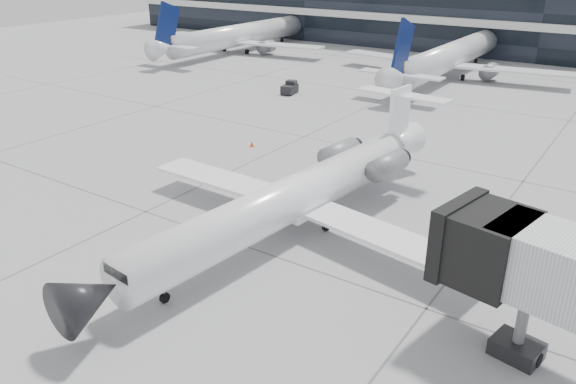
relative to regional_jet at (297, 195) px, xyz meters
The scene contains 7 objects.
ground 4.28m from the regional_jet, 89.10° to the right, with size 220.00×220.00×0.00m, color gray.
terminal 78.50m from the regional_jet, 89.96° to the left, with size 170.00×22.00×10.00m, color black.
bg_jet_left 68.36m from the regional_jet, 131.14° to the left, with size 32.00×40.00×9.60m, color white, non-canonical shape.
bg_jet_center 52.12m from the regional_jet, 98.78° to the left, with size 32.00×40.00×9.60m, color white, non-canonical shape.
regional_jet is the anchor object (origin of this frame).
traffic_cone 16.89m from the regional_jet, 137.15° to the left, with size 0.40×0.40×0.55m.
far_tug 36.54m from the regional_jet, 124.52° to the left, with size 1.81×2.63×1.54m.
Camera 1 is at (17.31, -23.12, 16.45)m, focal length 35.00 mm.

